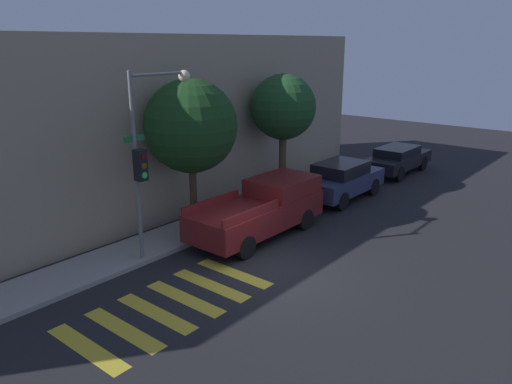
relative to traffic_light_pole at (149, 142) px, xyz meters
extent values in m
plane|color=black|center=(1.53, -3.37, -3.61)|extent=(60.00, 60.00, 0.00)
cube|color=gray|center=(1.53, 0.76, -3.54)|extent=(26.00, 1.87, 0.14)
cube|color=gray|center=(1.53, 5.09, -0.28)|extent=(26.00, 6.00, 6.67)
cube|color=gold|center=(-4.06, -2.57, -3.61)|extent=(0.45, 2.60, 0.00)
cube|color=gold|center=(-3.10, -2.57, -3.61)|extent=(0.45, 2.60, 0.00)
cube|color=gold|center=(-2.15, -2.57, -3.61)|extent=(0.45, 2.60, 0.00)
cube|color=gold|center=(-1.19, -2.57, -3.61)|extent=(0.45, 2.60, 0.00)
cube|color=gold|center=(-0.24, -2.57, -3.61)|extent=(0.45, 2.60, 0.00)
cube|color=gold|center=(0.72, -2.57, -3.61)|extent=(0.45, 2.60, 0.00)
cylinder|color=slate|center=(-0.47, 0.08, -0.78)|extent=(0.12, 0.12, 5.66)
cube|color=black|center=(-0.47, -0.13, -0.56)|extent=(0.30, 0.30, 0.90)
cylinder|color=#4C0C0C|center=(-0.47, -0.29, -0.29)|extent=(0.18, 0.02, 0.18)
cylinder|color=#593D0A|center=(-0.47, -0.29, -0.56)|extent=(0.18, 0.02, 0.18)
cylinder|color=#26E54C|center=(-0.47, -0.29, -0.83)|extent=(0.18, 0.02, 0.18)
cube|color=#19662D|center=(-0.47, 0.08, 0.18)|extent=(0.70, 0.02, 0.18)
cylinder|color=slate|center=(0.53, 0.08, 1.89)|extent=(1.99, 0.08, 0.08)
sphere|color=#F9E5B2|center=(1.52, 0.08, 1.79)|extent=(0.36, 0.36, 0.36)
cube|color=maroon|center=(3.34, -1.27, -2.82)|extent=(5.21, 1.96, 0.85)
cube|color=maroon|center=(4.77, -1.27, -2.10)|extent=(2.34, 1.80, 0.58)
cube|color=maroon|center=(2.03, -0.41, -2.25)|extent=(2.60, 0.08, 0.28)
cube|color=maroon|center=(2.03, -2.13, -2.25)|extent=(2.60, 0.08, 0.28)
cylinder|color=black|center=(4.95, -0.38, -3.24)|extent=(0.74, 0.22, 0.74)
cylinder|color=black|center=(4.95, -2.16, -3.24)|extent=(0.74, 0.22, 0.74)
cylinder|color=black|center=(1.72, -0.38, -3.24)|extent=(0.74, 0.22, 0.74)
cylinder|color=black|center=(1.72, -2.16, -3.24)|extent=(0.74, 0.22, 0.74)
cube|color=#2D3351|center=(8.95, -1.27, -2.89)|extent=(4.31, 1.83, 0.70)
cube|color=black|center=(8.84, -1.27, -2.28)|extent=(2.24, 1.61, 0.52)
cylinder|color=black|center=(10.29, -0.45, -3.24)|extent=(0.74, 0.22, 0.74)
cylinder|color=black|center=(10.29, -2.10, -3.24)|extent=(0.74, 0.22, 0.74)
cylinder|color=black|center=(7.62, -0.45, -3.24)|extent=(0.74, 0.22, 0.74)
cylinder|color=black|center=(7.62, -2.10, -3.24)|extent=(0.74, 0.22, 0.74)
cube|color=black|center=(14.52, -1.27, -2.95)|extent=(4.63, 1.70, 0.58)
cube|color=black|center=(14.40, -1.27, -2.45)|extent=(2.41, 1.50, 0.41)
cylinder|color=black|center=(15.96, -0.51, -3.24)|extent=(0.74, 0.22, 0.74)
cylinder|color=black|center=(15.96, -2.03, -3.24)|extent=(0.74, 0.22, 0.74)
cylinder|color=black|center=(13.08, -0.51, -3.24)|extent=(0.74, 0.22, 0.74)
cylinder|color=black|center=(13.08, -2.03, -3.24)|extent=(0.74, 0.22, 0.74)
cylinder|color=#42301E|center=(2.38, 0.80, -2.35)|extent=(0.25, 0.25, 2.53)
sphere|color=#193D19|center=(2.38, 0.80, 0.09)|extent=(3.14, 3.14, 3.14)
cylinder|color=brown|center=(7.54, 0.80, -2.19)|extent=(0.31, 0.31, 2.84)
sphere|color=#1E4721|center=(7.54, 0.80, 0.23)|extent=(2.68, 2.68, 2.68)
camera|label=1|loc=(-8.96, -11.40, 2.78)|focal=35.00mm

